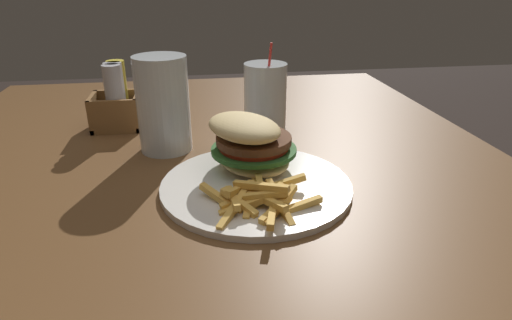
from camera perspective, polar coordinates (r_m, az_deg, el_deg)
dining_table at (r=0.62m, az=-5.17°, el=-14.21°), size 1.64×1.08×0.71m
meal_plate_near at (r=0.67m, az=-0.43°, el=-0.09°), size 0.29×0.29×0.11m
beer_glass at (r=0.79m, az=-12.26°, el=7.01°), size 0.09×0.09×0.17m
juice_glass at (r=0.89m, az=1.24°, el=8.14°), size 0.09×0.09×0.18m
spoon at (r=0.82m, az=-3.11°, el=2.57°), size 0.04×0.15×0.01m
condiment_caddy at (r=0.94m, az=-18.08°, el=7.39°), size 0.09×0.10×0.14m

